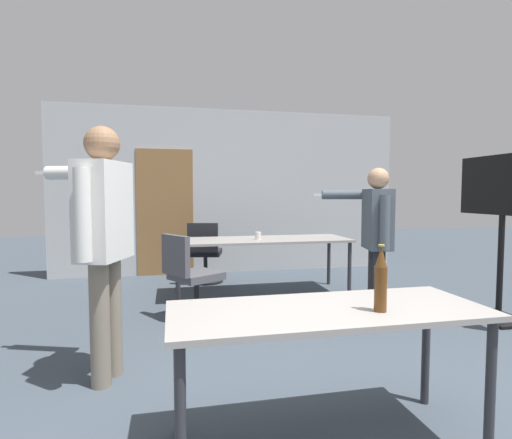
% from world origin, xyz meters
% --- Properties ---
extents(back_wall, '(5.81, 0.12, 2.73)m').
position_xyz_m(back_wall, '(-0.03, 5.20, 1.35)').
color(back_wall, '#B2B5B7').
rests_on(back_wall, ground_plane).
extents(conference_table_near, '(1.66, 0.64, 0.74)m').
position_xyz_m(conference_table_near, '(-0.22, 0.42, 0.65)').
color(conference_table_near, gray).
rests_on(conference_table_near, ground_plane).
extents(conference_table_far, '(2.31, 0.81, 0.74)m').
position_xyz_m(conference_table_far, '(0.16, 3.60, 0.68)').
color(conference_table_far, gray).
rests_on(conference_table_far, ground_plane).
extents(tv_screen, '(0.44, 1.17, 1.74)m').
position_xyz_m(tv_screen, '(2.36, 2.00, 1.11)').
color(tv_screen, black).
rests_on(tv_screen, ground_plane).
extents(person_near_casual, '(0.70, 0.70, 1.59)m').
position_xyz_m(person_near_casual, '(1.02, 2.18, 0.96)').
color(person_near_casual, '#28282D').
rests_on(person_near_casual, ground_plane).
extents(person_far_watching, '(0.75, 0.80, 1.79)m').
position_xyz_m(person_far_watching, '(-1.48, 1.44, 1.09)').
color(person_far_watching, slate).
rests_on(person_far_watching, ground_plane).
extents(office_chair_far_left, '(0.68, 0.66, 0.90)m').
position_xyz_m(office_chair_far_left, '(-0.81, 2.77, 0.42)').
color(office_chair_far_left, black).
rests_on(office_chair_far_left, ground_plane).
extents(office_chair_mid_tucked, '(0.55, 0.61, 0.91)m').
position_xyz_m(office_chair_mid_tucked, '(-0.53, 4.40, 0.42)').
color(office_chair_mid_tucked, black).
rests_on(office_chair_mid_tucked, ground_plane).
extents(beer_bottle, '(0.06, 0.06, 0.34)m').
position_xyz_m(beer_bottle, '(0.02, 0.31, 0.90)').
color(beer_bottle, '#563314').
rests_on(beer_bottle, conference_table_near).
extents(drink_cup, '(0.07, 0.07, 0.10)m').
position_xyz_m(drink_cup, '(0.10, 3.55, 0.78)').
color(drink_cup, silver).
rests_on(drink_cup, conference_table_far).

